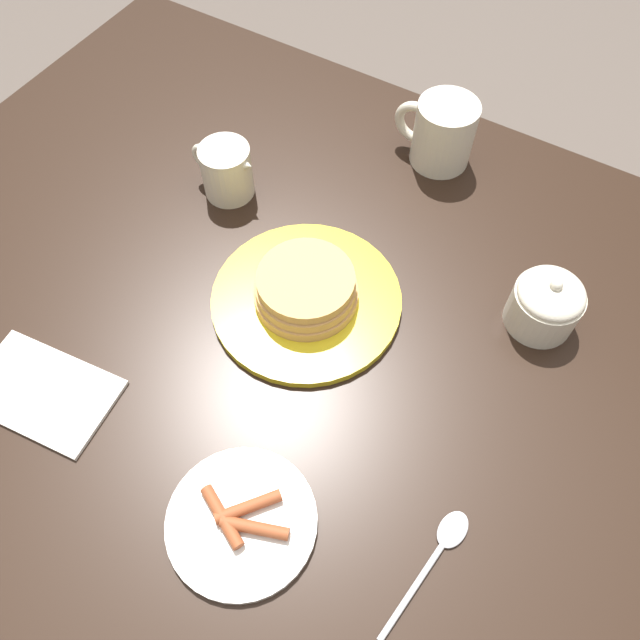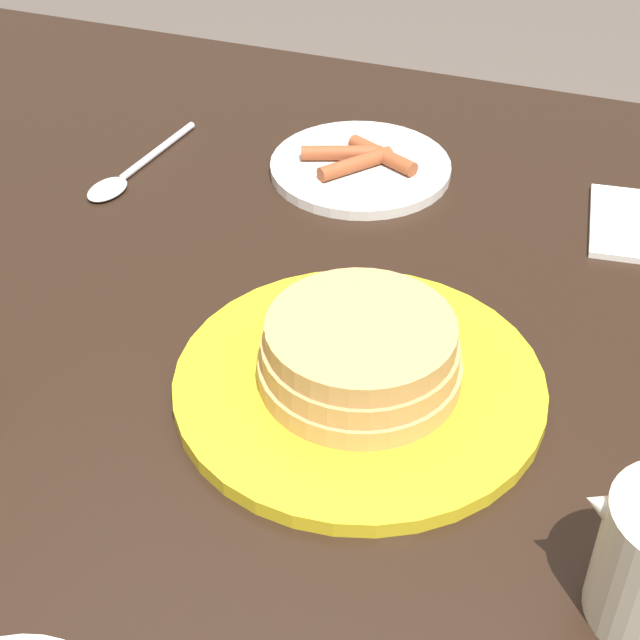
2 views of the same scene
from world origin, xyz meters
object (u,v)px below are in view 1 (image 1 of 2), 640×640
object	(u,v)px
pancake_plate	(306,294)
napkin	(42,392)
creamer_pitcher	(227,170)
sugar_bowl	(546,303)
side_plate_bacon	(242,521)
coffee_mug	(442,132)
spoon	(439,550)

from	to	relation	value
pancake_plate	napkin	xyz separation A→B (m)	(0.21, 0.29, -0.02)
creamer_pitcher	sugar_bowl	distance (m)	0.49
side_plate_bacon	creamer_pitcher	world-z (taller)	creamer_pitcher
coffee_mug	pancake_plate	bearing A→B (deg)	84.37
side_plate_bacon	spoon	bearing A→B (deg)	-156.98
sugar_bowl	side_plate_bacon	bearing A→B (deg)	66.03
pancake_plate	coffee_mug	xyz separation A→B (m)	(-0.03, -0.34, 0.03)
creamer_pitcher	spoon	world-z (taller)	creamer_pitcher
coffee_mug	sugar_bowl	distance (m)	0.32
pancake_plate	spoon	distance (m)	0.36
sugar_bowl	spoon	size ratio (longest dim) A/B	0.55
coffee_mug	sugar_bowl	size ratio (longest dim) A/B	1.43
side_plate_bacon	coffee_mug	size ratio (longest dim) A/B	1.30
coffee_mug	spoon	world-z (taller)	coffee_mug
coffee_mug	napkin	bearing A→B (deg)	68.58
creamer_pitcher	napkin	distance (m)	0.40
sugar_bowl	spoon	bearing A→B (deg)	92.33
creamer_pitcher	spoon	size ratio (longest dim) A/B	0.69
napkin	pancake_plate	bearing A→B (deg)	-126.68
pancake_plate	coffee_mug	bearing A→B (deg)	-95.63
pancake_plate	spoon	world-z (taller)	pancake_plate
sugar_bowl	napkin	size ratio (longest dim) A/B	0.47
napkin	side_plate_bacon	bearing A→B (deg)	179.42
coffee_mug	sugar_bowl	world-z (taller)	coffee_mug
side_plate_bacon	coffee_mug	xyz separation A→B (m)	(0.06, -0.63, 0.05)
spoon	pancake_plate	bearing A→B (deg)	-34.52
napkin	creamer_pitcher	bearing A→B (deg)	-90.64
side_plate_bacon	coffee_mug	distance (m)	0.64
side_plate_bacon	coffee_mug	bearing A→B (deg)	-84.68
pancake_plate	creamer_pitcher	distance (m)	0.24
sugar_bowl	pancake_plate	bearing A→B (deg)	25.66
pancake_plate	creamer_pitcher	xyz separation A→B (m)	(0.21, -0.12, 0.02)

